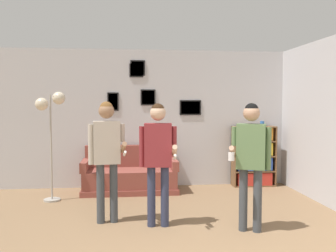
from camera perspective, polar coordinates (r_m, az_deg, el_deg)
wall_back at (r=7.45m, az=-0.50°, el=1.21°), size 7.24×0.08×2.70m
couch at (r=7.12m, az=-5.82°, el=-7.61°), size 1.76×0.80×0.84m
bookshelf at (r=7.69m, az=12.92°, el=-4.50°), size 0.85×0.30×1.20m
floor_lamp at (r=6.56m, az=-17.47°, el=1.73°), size 0.49×0.28×1.85m
person_player_foreground_left at (r=5.20m, az=-9.33°, el=-3.42°), size 0.53×0.44×1.68m
person_player_foreground_center at (r=4.98m, az=-1.54°, el=-3.90°), size 0.50×0.47×1.65m
person_watcher_holding_cup at (r=4.90m, az=12.51°, el=-4.07°), size 0.57×0.37×1.66m
drinking_cup at (r=7.68m, az=14.16°, el=0.36°), size 0.08×0.08×0.10m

